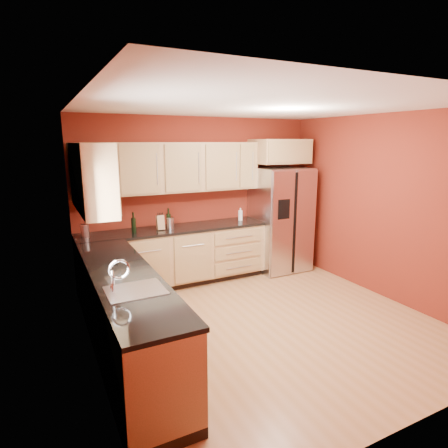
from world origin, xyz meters
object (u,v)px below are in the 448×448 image
Objects in this scene: refrigerator at (280,219)px; knife_block at (160,223)px; soap_dispenser at (240,214)px; wine_bottle_a at (169,219)px; canister_left at (85,231)px.

knife_block is (-2.13, 0.06, 0.14)m from refrigerator.
knife_block is at bearing -178.26° from soap_dispenser.
wine_bottle_a is at bearing 1.94° from knife_block.
refrigerator is 8.30× the size of knife_block.
soap_dispenser is (2.47, 0.04, 0.01)m from canister_left.
canister_left is 1.20m from wine_bottle_a.
wine_bottle_a is at bearing -0.42° from canister_left.
soap_dispenser reaches higher than canister_left.
wine_bottle_a is (-2.00, 0.06, 0.19)m from refrigerator.
soap_dispenser is at bearing 172.17° from refrigerator.
refrigerator is 2.01m from wine_bottle_a.
canister_left is 0.88× the size of soap_dispenser.
canister_left is 0.59× the size of wine_bottle_a.
knife_block reaches higher than canister_left.
knife_block reaches higher than soap_dispenser.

